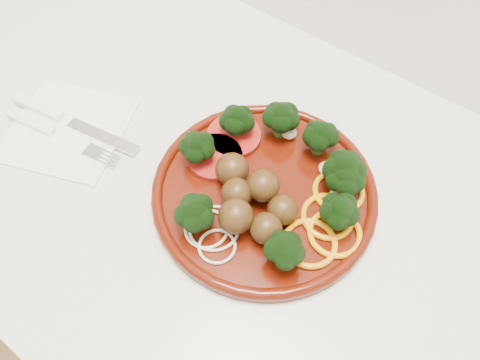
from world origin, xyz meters
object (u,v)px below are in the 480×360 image
Objects in this scene: plate at (270,186)px; fork at (43,128)px; knife at (58,116)px; napkin at (68,129)px.

fork is (-0.30, -0.10, -0.01)m from plate.
plate reaches higher than knife.
fork is at bearing -161.13° from plate.
plate is at bearing 4.07° from knife.
knife is 0.03m from fork.
knife is 1.13× the size of fork.
fork is (0.00, -0.03, -0.00)m from knife.
knife is at bearing 83.00° from fork.
fork is at bearing -136.63° from napkin.
napkin is at bearing -163.68° from plate.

